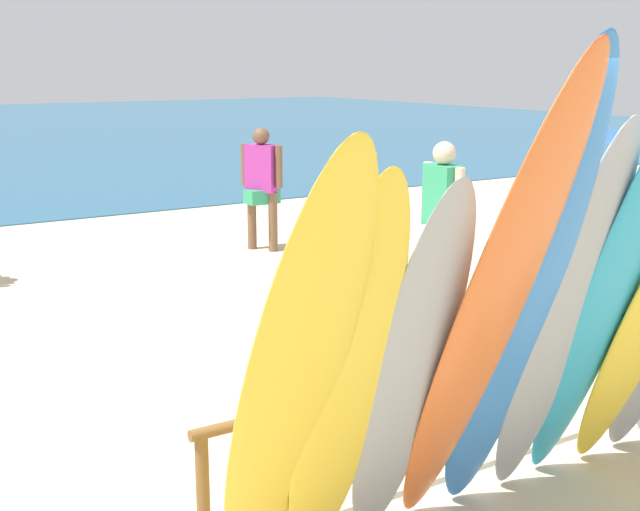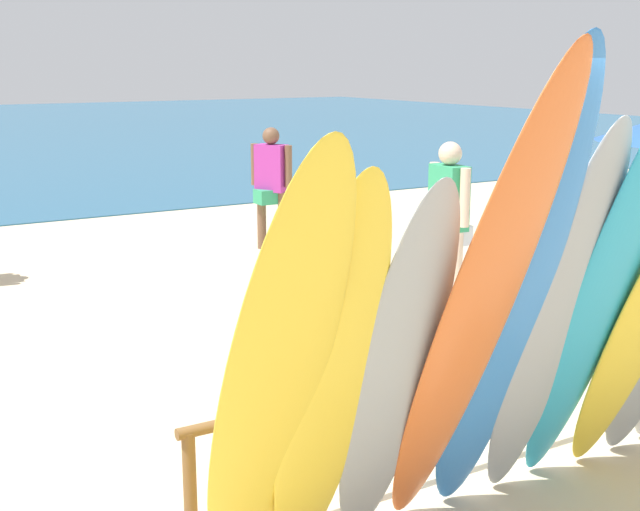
% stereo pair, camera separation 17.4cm
% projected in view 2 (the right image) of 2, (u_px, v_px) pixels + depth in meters
% --- Properties ---
extents(ground, '(60.00, 60.00, 0.00)m').
position_uv_depth(ground, '(16.00, 188.00, 17.05)').
color(ground, beige).
extents(surfboard_rack, '(3.79, 0.07, 0.70)m').
position_uv_depth(surfboard_rack, '(470.00, 383.00, 5.15)').
color(surfboard_rack, brown).
rests_on(surfboard_rack, ground).
extents(surfboard_yellow_0, '(0.61, 0.99, 2.25)m').
position_uv_depth(surfboard_yellow_0, '(276.00, 383.00, 3.65)').
color(surfboard_yellow_0, yellow).
rests_on(surfboard_yellow_0, ground).
extents(surfboard_yellow_1, '(0.49, 0.73, 2.09)m').
position_uv_depth(surfboard_yellow_1, '(329.00, 383.00, 3.87)').
color(surfboard_yellow_1, yellow).
rests_on(surfboard_yellow_1, ground).
extents(surfboard_grey_2, '(0.49, 0.73, 2.02)m').
position_uv_depth(surfboard_grey_2, '(395.00, 374.00, 4.07)').
color(surfboard_grey_2, '#999EA3').
rests_on(surfboard_grey_2, ground).
extents(surfboard_orange_3, '(0.58, 1.17, 2.61)m').
position_uv_depth(surfboard_orange_3, '(478.00, 313.00, 4.05)').
color(surfboard_orange_3, orange).
rests_on(surfboard_orange_3, ground).
extents(surfboard_blue_4, '(0.57, 0.99, 2.64)m').
position_uv_depth(surfboard_blue_4, '(510.00, 300.00, 4.22)').
color(surfboard_blue_4, '#337AD1').
rests_on(surfboard_blue_4, ground).
extents(surfboard_grey_5, '(0.52, 0.81, 2.25)m').
position_uv_depth(surfboard_grey_5, '(553.00, 321.00, 4.52)').
color(surfboard_grey_5, '#999EA3').
rests_on(surfboard_grey_5, ground).
extents(surfboard_teal_6, '(0.48, 1.05, 2.63)m').
position_uv_depth(surfboard_teal_6, '(609.00, 284.00, 4.55)').
color(surfboard_teal_6, '#289EC6').
rests_on(surfboard_teal_6, ground).
extents(beachgoer_midbeach, '(0.43, 0.55, 1.65)m').
position_uv_depth(beachgoer_midbeach, '(272.00, 180.00, 11.23)').
color(beachgoer_midbeach, brown).
rests_on(beachgoer_midbeach, ground).
extents(beachgoer_photographing, '(0.45, 0.65, 1.72)m').
position_uv_depth(beachgoer_photographing, '(448.00, 214.00, 8.51)').
color(beachgoer_photographing, beige).
rests_on(beachgoer_photographing, ground).
extents(beach_chair_blue, '(0.72, 0.87, 0.79)m').
position_uv_depth(beach_chair_blue, '(573.00, 252.00, 9.40)').
color(beach_chair_blue, '#B7B7BC').
rests_on(beach_chair_blue, ground).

